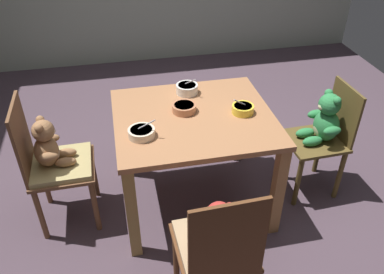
{
  "coord_description": "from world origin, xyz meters",
  "views": [
    {
      "loc": [
        -0.45,
        -2.07,
        2.04
      ],
      "look_at": [
        0.0,
        0.05,
        0.52
      ],
      "focal_mm": 36.98,
      "sensor_mm": 36.0,
      "label": 1
    }
  ],
  "objects_px": {
    "teddy_chair_near_left": "(52,157)",
    "teddy_chair_near_right": "(324,127)",
    "dining_table": "(194,131)",
    "porridge_bowl_cream_near_left": "(142,132)",
    "porridge_bowl_terracotta_center": "(184,108)",
    "porridge_bowl_yellow_near_right": "(243,109)",
    "teddy_chair_near_front": "(217,242)",
    "porridge_bowl_white_far_center": "(187,89)"
  },
  "relations": [
    {
      "from": "dining_table",
      "to": "porridge_bowl_cream_near_left",
      "type": "distance_m",
      "value": 0.41
    },
    {
      "from": "dining_table",
      "to": "teddy_chair_near_right",
      "type": "xyz_separation_m",
      "value": [
        0.91,
        -0.05,
        -0.06
      ]
    },
    {
      "from": "teddy_chair_near_left",
      "to": "teddy_chair_near_right",
      "type": "distance_m",
      "value": 1.81
    },
    {
      "from": "teddy_chair_near_left",
      "to": "porridge_bowl_yellow_near_right",
      "type": "distance_m",
      "value": 1.24
    },
    {
      "from": "dining_table",
      "to": "teddy_chair_near_left",
      "type": "xyz_separation_m",
      "value": [
        -0.9,
        0.01,
        -0.07
      ]
    },
    {
      "from": "porridge_bowl_terracotta_center",
      "to": "porridge_bowl_cream_near_left",
      "type": "height_order",
      "value": "porridge_bowl_cream_near_left"
    },
    {
      "from": "porridge_bowl_cream_near_left",
      "to": "porridge_bowl_yellow_near_right",
      "type": "distance_m",
      "value": 0.67
    },
    {
      "from": "dining_table",
      "to": "porridge_bowl_cream_near_left",
      "type": "height_order",
      "value": "porridge_bowl_cream_near_left"
    },
    {
      "from": "porridge_bowl_terracotta_center",
      "to": "porridge_bowl_cream_near_left",
      "type": "relative_size",
      "value": 0.95
    },
    {
      "from": "dining_table",
      "to": "porridge_bowl_yellow_near_right",
      "type": "xyz_separation_m",
      "value": [
        0.31,
        -0.03,
        0.15
      ]
    },
    {
      "from": "porridge_bowl_cream_near_left",
      "to": "teddy_chair_near_front",
      "type": "bearing_deg",
      "value": -67.96
    },
    {
      "from": "porridge_bowl_white_far_center",
      "to": "porridge_bowl_cream_near_left",
      "type": "bearing_deg",
      "value": -128.3
    },
    {
      "from": "dining_table",
      "to": "porridge_bowl_yellow_near_right",
      "type": "bearing_deg",
      "value": -5.57
    },
    {
      "from": "porridge_bowl_terracotta_center",
      "to": "teddy_chair_near_left",
      "type": "bearing_deg",
      "value": -176.81
    },
    {
      "from": "porridge_bowl_yellow_near_right",
      "to": "teddy_chair_near_left",
      "type": "bearing_deg",
      "value": 177.92
    },
    {
      "from": "porridge_bowl_white_far_center",
      "to": "dining_table",
      "type": "bearing_deg",
      "value": -93.24
    },
    {
      "from": "porridge_bowl_terracotta_center",
      "to": "teddy_chair_near_right",
      "type": "bearing_deg",
      "value": -6.46
    },
    {
      "from": "teddy_chair_near_right",
      "to": "dining_table",
      "type": "bearing_deg",
      "value": -4.96
    },
    {
      "from": "teddy_chair_near_left",
      "to": "porridge_bowl_white_far_center",
      "type": "height_order",
      "value": "teddy_chair_near_left"
    },
    {
      "from": "teddy_chair_near_right",
      "to": "porridge_bowl_terracotta_center",
      "type": "relative_size",
      "value": 5.36
    },
    {
      "from": "teddy_chair_near_right",
      "to": "teddy_chair_near_left",
      "type": "bearing_deg",
      "value": -3.91
    },
    {
      "from": "teddy_chair_near_right",
      "to": "porridge_bowl_terracotta_center",
      "type": "distance_m",
      "value": 0.98
    },
    {
      "from": "porridge_bowl_cream_near_left",
      "to": "teddy_chair_near_right",
      "type": "bearing_deg",
      "value": 5.18
    },
    {
      "from": "teddy_chair_near_left",
      "to": "porridge_bowl_yellow_near_right",
      "type": "xyz_separation_m",
      "value": [
        1.21,
        -0.04,
        0.22
      ]
    },
    {
      "from": "porridge_bowl_cream_near_left",
      "to": "dining_table",
      "type": "bearing_deg",
      "value": 24.96
    },
    {
      "from": "dining_table",
      "to": "teddy_chair_near_right",
      "type": "relative_size",
      "value": 1.21
    },
    {
      "from": "teddy_chair_near_left",
      "to": "porridge_bowl_cream_near_left",
      "type": "height_order",
      "value": "teddy_chair_near_left"
    },
    {
      "from": "teddy_chair_near_front",
      "to": "porridge_bowl_yellow_near_right",
      "type": "xyz_separation_m",
      "value": [
        0.38,
        0.82,
        0.23
      ]
    },
    {
      "from": "dining_table",
      "to": "porridge_bowl_terracotta_center",
      "type": "distance_m",
      "value": 0.17
    },
    {
      "from": "dining_table",
      "to": "teddy_chair_near_right",
      "type": "height_order",
      "value": "teddy_chair_near_right"
    },
    {
      "from": "teddy_chair_near_left",
      "to": "porridge_bowl_cream_near_left",
      "type": "xyz_separation_m",
      "value": [
        0.56,
        -0.17,
        0.22
      ]
    },
    {
      "from": "teddy_chair_near_right",
      "to": "porridge_bowl_yellow_near_right",
      "type": "xyz_separation_m",
      "value": [
        -0.59,
        0.02,
        0.21
      ]
    },
    {
      "from": "teddy_chair_near_left",
      "to": "teddy_chair_near_right",
      "type": "bearing_deg",
      "value": -2.93
    },
    {
      "from": "teddy_chair_near_left",
      "to": "porridge_bowl_terracotta_center",
      "type": "height_order",
      "value": "teddy_chair_near_left"
    },
    {
      "from": "teddy_chair_near_left",
      "to": "porridge_bowl_yellow_near_right",
      "type": "bearing_deg",
      "value": -3.09
    },
    {
      "from": "teddy_chair_near_right",
      "to": "porridge_bowl_white_far_center",
      "type": "xyz_separation_m",
      "value": [
        -0.89,
        0.34,
        0.22
      ]
    },
    {
      "from": "porridge_bowl_cream_near_left",
      "to": "porridge_bowl_yellow_near_right",
      "type": "bearing_deg",
      "value": 11.17
    },
    {
      "from": "porridge_bowl_terracotta_center",
      "to": "porridge_bowl_yellow_near_right",
      "type": "height_order",
      "value": "porridge_bowl_yellow_near_right"
    },
    {
      "from": "dining_table",
      "to": "teddy_chair_near_left",
      "type": "relative_size",
      "value": 1.1
    },
    {
      "from": "porridge_bowl_white_far_center",
      "to": "porridge_bowl_terracotta_center",
      "type": "bearing_deg",
      "value": -105.59
    },
    {
      "from": "porridge_bowl_terracotta_center",
      "to": "porridge_bowl_yellow_near_right",
      "type": "distance_m",
      "value": 0.37
    },
    {
      "from": "porridge_bowl_white_far_center",
      "to": "porridge_bowl_yellow_near_right",
      "type": "relative_size",
      "value": 1.04
    }
  ]
}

